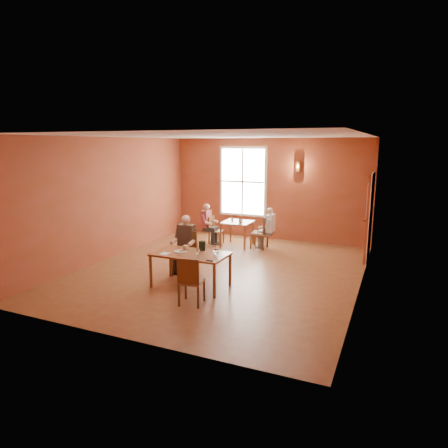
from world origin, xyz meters
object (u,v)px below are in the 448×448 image
at_px(chair_empty, 192,280).
at_px(diner_white, 260,229).
at_px(diner_main, 184,247).
at_px(chair_diner_maroon, 216,230).
at_px(chair_diner_white, 259,232).
at_px(diner_maroon, 215,224).
at_px(main_table, 191,270).
at_px(chair_diner_main, 185,253).
at_px(second_table, 237,234).

height_order(chair_empty, diner_white, diner_white).
bearing_deg(diner_main, chair_diner_maroon, -79.80).
height_order(chair_empty, chair_diner_white, chair_diner_white).
xyz_separation_m(diner_main, diner_maroon, (-0.53, 2.79, -0.06)).
bearing_deg(diner_white, main_table, 174.51).
height_order(chair_diner_main, diner_maroon, diner_maroon).
relative_size(second_table, diner_maroon, 0.70).
xyz_separation_m(main_table, diner_main, (-0.50, 0.62, 0.27)).
xyz_separation_m(diner_main, second_table, (0.15, 2.79, -0.27)).
bearing_deg(chair_diner_white, chair_empty, -178.02).
relative_size(main_table, chair_empty, 1.67).
height_order(main_table, chair_diner_maroon, chair_diner_maroon).
bearing_deg(diner_main, diner_maroon, -79.21).
bearing_deg(chair_diner_main, main_table, 127.57).
bearing_deg(second_table, main_table, -84.11).
bearing_deg(main_table, chair_diner_maroon, 106.37).
bearing_deg(diner_main, chair_diner_white, -105.95).
bearing_deg(chair_diner_white, diner_maroon, 90.00).
xyz_separation_m(chair_diner_main, second_table, (0.15, 2.76, -0.12)).
xyz_separation_m(main_table, chair_diner_main, (-0.50, 0.65, 0.12)).
bearing_deg(chair_diner_maroon, chair_empty, 19.01).
distance_m(chair_diner_main, chair_diner_white, 2.87).
bearing_deg(main_table, chair_diner_white, 85.01).
height_order(diner_main, chair_empty, diner_main).
relative_size(diner_main, diner_white, 1.12).
xyz_separation_m(second_table, diner_white, (0.68, 0.00, 0.20)).
relative_size(chair_empty, diner_maroon, 0.80).
bearing_deg(diner_white, chair_diner_main, 163.31).
relative_size(chair_diner_main, diner_main, 0.76).
bearing_deg(second_table, chair_diner_main, -93.07).
xyz_separation_m(chair_empty, chair_diner_white, (-0.15, 4.20, 0.01)).
relative_size(diner_main, diner_maroon, 1.10).
bearing_deg(diner_white, diner_maroon, 90.00).
height_order(chair_diner_main, chair_empty, chair_diner_main).
bearing_deg(chair_empty, main_table, 110.10).
height_order(chair_empty, diner_maroon, diner_maroon).
relative_size(diner_main, chair_diner_white, 1.37).
relative_size(main_table, diner_main, 1.20).
xyz_separation_m(chair_diner_main, chair_empty, (0.94, -1.43, -0.03)).
height_order(chair_diner_white, diner_maroon, diner_maroon).
xyz_separation_m(diner_main, chair_diner_white, (0.80, 2.79, -0.17)).
bearing_deg(chair_diner_maroon, diner_maroon, -90.00).
distance_m(chair_diner_white, diner_white, 0.11).
distance_m(second_table, chair_diner_white, 0.66).
height_order(diner_white, chair_diner_maroon, diner_white).
bearing_deg(chair_empty, diner_white, 82.21).
distance_m(chair_diner_maroon, diner_maroon, 0.17).
relative_size(main_table, chair_diner_maroon, 1.89).
xyz_separation_m(second_table, chair_diner_maroon, (-0.65, 0.00, 0.04)).
relative_size(main_table, chair_diner_white, 1.65).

